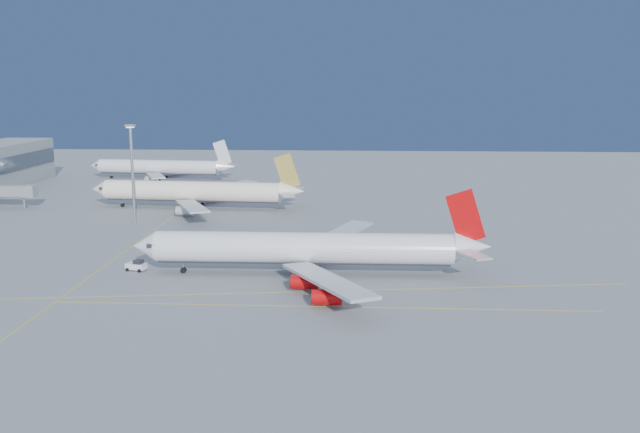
{
  "coord_description": "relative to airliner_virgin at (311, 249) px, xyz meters",
  "views": [
    {
      "loc": [
        10.7,
        -125.87,
        36.52
      ],
      "look_at": [
        2.18,
        28.08,
        7.0
      ],
      "focal_mm": 40.0,
      "sensor_mm": 36.0,
      "label": 1
    }
  ],
  "objects": [
    {
      "name": "airliner_etihad",
      "position": [
        -37.74,
        69.19,
        -0.05
      ],
      "size": [
        63.4,
        58.41,
        16.54
      ],
      "rotation": [
        0.0,
        0.0,
        -0.07
      ],
      "color": "white",
      "rests_on": "ground"
    },
    {
      "name": "ground",
      "position": [
        -1.76,
        -5.42,
        -5.09
      ],
      "size": [
        500.0,
        500.0,
        0.0
      ],
      "primitive_type": "plane",
      "color": "slate",
      "rests_on": "ground"
    },
    {
      "name": "light_mast",
      "position": [
        -48.35,
        44.72,
        10.07
      ],
      "size": [
        2.22,
        2.22,
        25.68
      ],
      "color": "gray",
      "rests_on": "ground"
    },
    {
      "name": "airliner_third",
      "position": [
        -64.85,
        129.99,
        -0.49
      ],
      "size": [
        56.66,
        52.03,
        15.19
      ],
      "rotation": [
        0.0,
        0.0,
        -0.09
      ],
      "color": "white",
      "rests_on": "ground"
    },
    {
      "name": "pushback_tug",
      "position": [
        -34.25,
        1.09,
        -4.08
      ],
      "size": [
        4.23,
        3.19,
        2.17
      ],
      "rotation": [
        0.0,
        0.0,
        -0.27
      ],
      "color": "white",
      "rests_on": "ground"
    },
    {
      "name": "taxiway_lines",
      "position": [
        -16.48,
        0.92,
        -5.08
      ],
      "size": [
        118.86,
        140.0,
        0.02
      ],
      "color": "#D1C10B",
      "rests_on": "ground"
    },
    {
      "name": "airliner_virgin",
      "position": [
        0.0,
        0.0,
        0.0
      ],
      "size": [
        68.21,
        61.46,
        16.87
      ],
      "rotation": [
        0.0,
        0.0,
        0.01
      ],
      "color": "white",
      "rests_on": "ground"
    }
  ]
}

